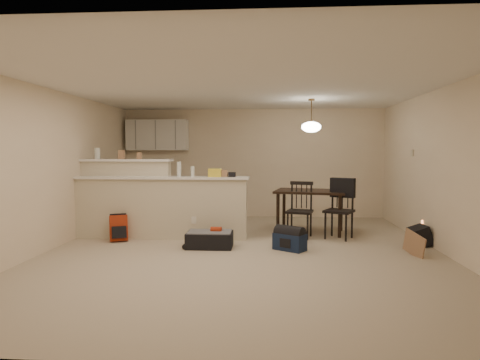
# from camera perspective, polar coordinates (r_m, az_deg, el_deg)

# --- Properties ---
(room) EXTENTS (7.00, 7.02, 2.50)m
(room) POSITION_cam_1_polar(r_m,az_deg,el_deg) (6.46, 0.45, 1.33)
(room) COLOR #B5A58B
(room) RESTS_ON ground
(breakfast_bar) EXTENTS (3.08, 0.58, 1.39)m
(breakfast_bar) POSITION_cam_1_polar(r_m,az_deg,el_deg) (7.79, -12.12, -3.04)
(breakfast_bar) COLOR beige
(breakfast_bar) RESTS_ON ground
(upper_cabinets) EXTENTS (1.40, 0.34, 0.70)m
(upper_cabinets) POSITION_cam_1_polar(r_m,az_deg,el_deg) (10.11, -10.95, 5.90)
(upper_cabinets) COLOR white
(upper_cabinets) RESTS_ON room
(kitchen_counter) EXTENTS (1.80, 0.60, 0.90)m
(kitchen_counter) POSITION_cam_1_polar(r_m,az_deg,el_deg) (9.99, -9.93, -2.39)
(kitchen_counter) COLOR white
(kitchen_counter) RESTS_ON ground
(thermostat) EXTENTS (0.02, 0.12, 0.12)m
(thermostat) POSITION_cam_1_polar(r_m,az_deg,el_deg) (8.40, 21.96, 3.36)
(thermostat) COLOR beige
(thermostat) RESTS_ON room
(jar) EXTENTS (0.10, 0.10, 0.20)m
(jar) POSITION_cam_1_polar(r_m,az_deg,el_deg) (8.19, -18.50, 3.37)
(jar) COLOR silver
(jar) RESTS_ON breakfast_bar
(cereal_box) EXTENTS (0.10, 0.07, 0.16)m
(cereal_box) POSITION_cam_1_polar(r_m,az_deg,el_deg) (8.03, -15.53, 3.28)
(cereal_box) COLOR #9E7451
(cereal_box) RESTS_ON breakfast_bar
(small_box) EXTENTS (0.08, 0.06, 0.12)m
(small_box) POSITION_cam_1_polar(r_m,az_deg,el_deg) (7.92, -13.27, 3.16)
(small_box) COLOR #9E7451
(small_box) RESTS_ON breakfast_bar
(bottle_a) EXTENTS (0.07, 0.07, 0.26)m
(bottle_a) POSITION_cam_1_polar(r_m,az_deg,el_deg) (7.52, -8.14, 1.44)
(bottle_a) COLOR silver
(bottle_a) RESTS_ON breakfast_bar
(bottle_b) EXTENTS (0.06, 0.06, 0.18)m
(bottle_b) POSITION_cam_1_polar(r_m,az_deg,el_deg) (7.48, -6.34, 1.13)
(bottle_b) COLOR silver
(bottle_b) RESTS_ON breakfast_bar
(bag_lump) EXTENTS (0.22, 0.18, 0.14)m
(bag_lump) POSITION_cam_1_polar(r_m,az_deg,el_deg) (7.42, -3.35, 0.97)
(bag_lump) COLOR #9E7451
(bag_lump) RESTS_ON breakfast_bar
(pouch) EXTENTS (0.12, 0.10, 0.08)m
(pouch) POSITION_cam_1_polar(r_m,az_deg,el_deg) (7.39, -1.07, 0.73)
(pouch) COLOR #9E7451
(pouch) RESTS_ON breakfast_bar
(extra_item_x) EXTENTS (0.14, 0.10, 0.12)m
(extra_item_x) POSITION_cam_1_polar(r_m,az_deg,el_deg) (7.40, -2.23, 0.88)
(extra_item_x) COLOR #9E7451
(extra_item_x) RESTS_ON breakfast_bar
(dining_table) EXTENTS (1.42, 1.09, 0.80)m
(dining_table) POSITION_cam_1_polar(r_m,az_deg,el_deg) (8.12, 9.37, -2.04)
(dining_table) COLOR black
(dining_table) RESTS_ON ground
(pendant_lamp) EXTENTS (0.36, 0.36, 0.62)m
(pendant_lamp) POSITION_cam_1_polar(r_m,az_deg,el_deg) (8.09, 9.48, 7.05)
(pendant_lamp) COLOR brown
(pendant_lamp) RESTS_ON room
(dining_chair_near) EXTENTS (0.52, 0.51, 0.99)m
(dining_chair_near) POSITION_cam_1_polar(r_m,az_deg,el_deg) (7.66, 7.94, -3.97)
(dining_chair_near) COLOR black
(dining_chair_near) RESTS_ON ground
(dining_chair_far) EXTENTS (0.60, 0.59, 1.04)m
(dining_chair_far) POSITION_cam_1_polar(r_m,az_deg,el_deg) (7.68, 13.06, -3.84)
(dining_chair_far) COLOR black
(dining_chair_far) RESTS_ON ground
(suitcase) EXTENTS (0.73, 0.48, 0.24)m
(suitcase) POSITION_cam_1_polar(r_m,az_deg,el_deg) (6.90, -4.06, -7.96)
(suitcase) COLOR black
(suitcase) RESTS_ON ground
(red_backpack) EXTENTS (0.34, 0.29, 0.44)m
(red_backpack) POSITION_cam_1_polar(r_m,az_deg,el_deg) (7.63, -15.89, -6.21)
(red_backpack) COLOR #9F2B12
(red_backpack) RESTS_ON ground
(navy_duffel) EXTENTS (0.54, 0.48, 0.26)m
(navy_duffel) POSITION_cam_1_polar(r_m,az_deg,el_deg) (6.75, 6.64, -8.18)
(navy_duffel) COLOR #121F3B
(navy_duffel) RESTS_ON ground
(black_daypack) EXTENTS (0.27, 0.37, 0.31)m
(black_daypack) POSITION_cam_1_polar(r_m,az_deg,el_deg) (7.60, 22.91, -6.91)
(black_daypack) COLOR black
(black_daypack) RESTS_ON ground
(cardboard_sheet) EXTENTS (0.17, 0.43, 0.34)m
(cardboard_sheet) POSITION_cam_1_polar(r_m,az_deg,el_deg) (6.83, 22.21, -7.95)
(cardboard_sheet) COLOR #9E7451
(cardboard_sheet) RESTS_ON ground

